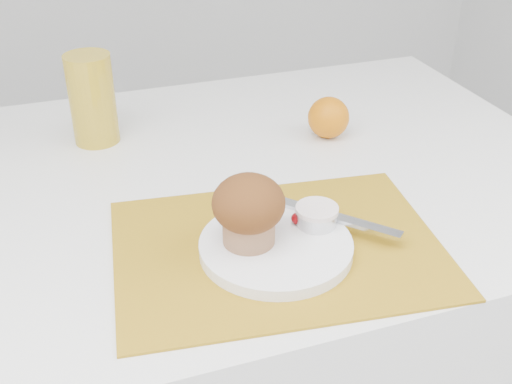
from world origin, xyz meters
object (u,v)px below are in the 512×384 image
object	(u,v)px
orange	(328,118)
juice_glass	(92,99)
table	(221,347)
muffin	(249,209)
plate	(276,247)

from	to	relation	value
orange	juice_glass	size ratio (longest dim) A/B	0.47
table	orange	size ratio (longest dim) A/B	16.38
muffin	juice_glass	bearing A→B (deg)	109.89
table	plate	xyz separation A→B (m)	(0.02, -0.23, 0.39)
muffin	table	bearing A→B (deg)	86.33
plate	muffin	bearing A→B (deg)	158.71
orange	juice_glass	distance (m)	0.41
plate	juice_glass	xyz separation A→B (m)	(-0.18, 0.42, 0.07)
plate	muffin	world-z (taller)	muffin
juice_glass	orange	bearing A→B (deg)	-16.68
juice_glass	table	bearing A→B (deg)	-49.64
table	muffin	bearing A→B (deg)	-93.67
table	orange	bearing A→B (deg)	17.21
table	plate	size ratio (longest dim) A/B	5.94
plate	muffin	distance (m)	0.07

